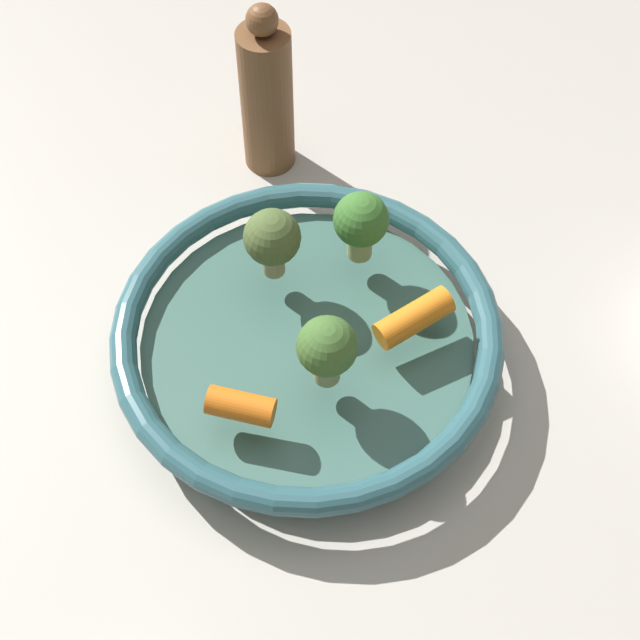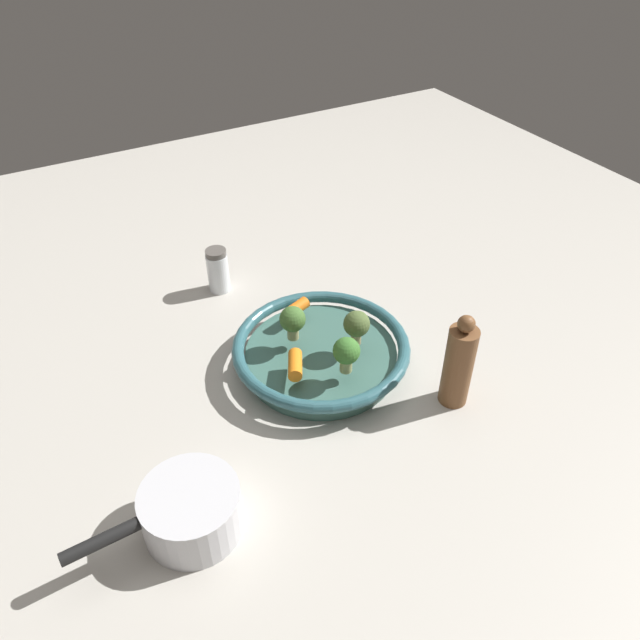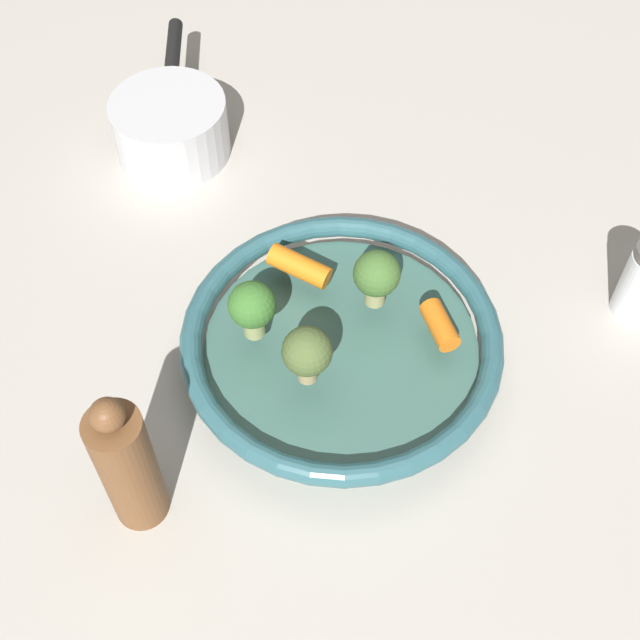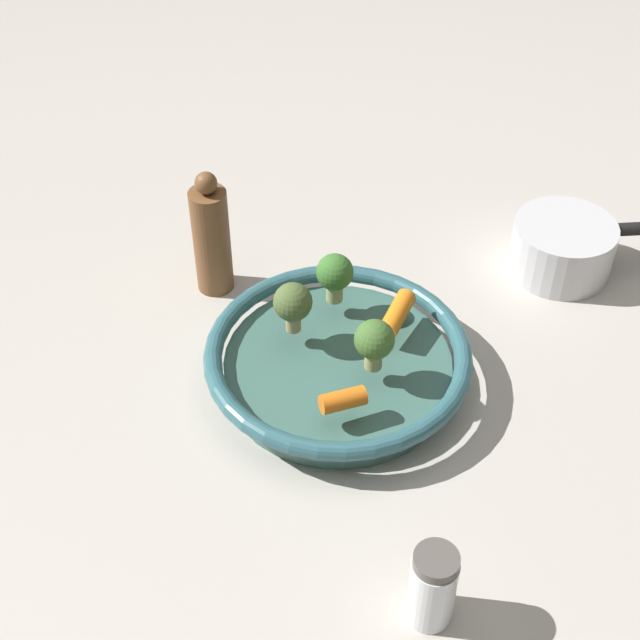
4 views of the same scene
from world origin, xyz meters
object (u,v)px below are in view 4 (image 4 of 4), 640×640
object	(u,v)px
baby_carrot_back	(397,314)
saucepan	(564,247)
broccoli_floret_edge	(339,274)
salt_shaker	(432,587)
serving_bowl	(338,363)
baby_carrot_left	(342,400)
pepper_mill	(211,238)
broccoli_floret_mid	(293,303)
broccoli_floret_small	(374,341)

from	to	relation	value
baby_carrot_back	saucepan	size ratio (longest dim) A/B	0.27
broccoli_floret_edge	salt_shaker	world-z (taller)	broccoli_floret_edge
serving_bowl	broccoli_floret_edge	world-z (taller)	broccoli_floret_edge
serving_bowl	baby_carrot_back	bearing A→B (deg)	-60.19
baby_carrot_left	pepper_mill	xyz separation A→B (m)	(0.24, 0.13, 0.01)
serving_bowl	broccoli_floret_mid	bearing A→B (deg)	57.63
salt_shaker	pepper_mill	distance (m)	0.48
broccoli_floret_edge	salt_shaker	xyz separation A→B (m)	(-0.35, -0.06, -0.04)
serving_bowl	baby_carrot_back	xyz separation A→B (m)	(0.04, -0.06, 0.03)
pepper_mill	saucepan	distance (m)	0.42
broccoli_floret_mid	salt_shaker	distance (m)	0.32
serving_bowl	pepper_mill	distance (m)	0.22
broccoli_floret_mid	pepper_mill	size ratio (longest dim) A/B	0.37
broccoli_floret_mid	pepper_mill	distance (m)	0.16
pepper_mill	saucepan	size ratio (longest dim) A/B	0.76
salt_shaker	saucepan	distance (m)	0.50
broccoli_floret_small	salt_shaker	world-z (taller)	broccoli_floret_small
broccoli_floret_small	salt_shaker	xyz separation A→B (m)	(-0.25, -0.03, -0.04)
baby_carrot_left	broccoli_floret_edge	xyz separation A→B (m)	(0.16, -0.01, 0.03)
broccoli_floret_mid	saucepan	xyz separation A→B (m)	(0.15, -0.33, -0.05)
baby_carrot_back	serving_bowl	bearing A→B (deg)	119.81
baby_carrot_back	broccoli_floret_edge	size ratio (longest dim) A/B	0.96
baby_carrot_back	broccoli_floret_edge	distance (m)	0.08
saucepan	serving_bowl	bearing A→B (deg)	122.18
baby_carrot_back	broccoli_floret_mid	xyz separation A→B (m)	(-0.01, 0.11, 0.03)
baby_carrot_back	broccoli_floret_edge	world-z (taller)	broccoli_floret_edge
pepper_mill	serving_bowl	bearing A→B (deg)	-139.87
salt_shaker	saucepan	bearing A→B (deg)	-25.80
broccoli_floret_small	baby_carrot_back	bearing A→B (deg)	-24.89
broccoli_floret_small	saucepan	xyz separation A→B (m)	(0.21, -0.25, -0.05)
salt_shaker	saucepan	size ratio (longest dim) A/B	0.41
baby_carrot_back	broccoli_floret_small	size ratio (longest dim) A/B	0.97
broccoli_floret_small	pepper_mill	distance (m)	0.26
broccoli_floret_edge	saucepan	xyz separation A→B (m)	(0.10, -0.28, -0.05)
baby_carrot_left	broccoli_floret_small	size ratio (longest dim) A/B	0.77
saucepan	baby_carrot_left	bearing A→B (deg)	132.61
pepper_mill	saucepan	bearing A→B (deg)	-87.96
broccoli_floret_mid	broccoli_floret_small	world-z (taller)	same
baby_carrot_back	pepper_mill	world-z (taller)	pepper_mill
baby_carrot_back	baby_carrot_left	distance (m)	0.14
broccoli_floret_mid	serving_bowl	bearing A→B (deg)	-122.37
saucepan	broccoli_floret_small	bearing A→B (deg)	129.82
baby_carrot_left	broccoli_floret_edge	world-z (taller)	broccoli_floret_edge
broccoli_floret_mid	saucepan	distance (m)	0.36
baby_carrot_left	broccoli_floret_small	world-z (taller)	broccoli_floret_small
broccoli_floret_small	salt_shaker	bearing A→B (deg)	-173.31
baby_carrot_back	broccoli_floret_small	world-z (taller)	broccoli_floret_small
salt_shaker	baby_carrot_left	bearing A→B (deg)	18.37
serving_bowl	broccoli_floret_mid	xyz separation A→B (m)	(0.03, 0.05, 0.06)
serving_bowl	pepper_mill	size ratio (longest dim) A/B	1.76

